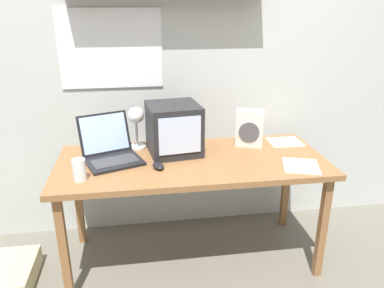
{
  "coord_description": "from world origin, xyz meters",
  "views": [
    {
      "loc": [
        -0.31,
        -2.08,
        1.62
      ],
      "look_at": [
        0.0,
        0.0,
        0.82
      ],
      "focal_mm": 35.0,
      "sensor_mm": 36.0,
      "label": 1
    }
  ],
  "objects_px": {
    "computer_mouse": "(158,166)",
    "desk_lamp": "(136,120)",
    "open_notebook": "(301,166)",
    "laptop": "(110,149)",
    "loose_paper_near_monitor": "(285,142)",
    "floor_cushion": "(1,276)",
    "juice_glass": "(79,171)",
    "crt_monitor": "(174,129)",
    "space_heater": "(250,128)",
    "corner_desk": "(192,168)"
  },
  "relations": [
    {
      "from": "computer_mouse",
      "to": "loose_paper_near_monitor",
      "type": "xyz_separation_m",
      "value": [
        0.89,
        0.3,
        -0.01
      ]
    },
    {
      "from": "loose_paper_near_monitor",
      "to": "computer_mouse",
      "type": "bearing_deg",
      "value": -161.21
    },
    {
      "from": "desk_lamp",
      "to": "computer_mouse",
      "type": "relative_size",
      "value": 2.51
    },
    {
      "from": "crt_monitor",
      "to": "floor_cushion",
      "type": "height_order",
      "value": "crt_monitor"
    },
    {
      "from": "loose_paper_near_monitor",
      "to": "desk_lamp",
      "type": "bearing_deg",
      "value": -179.61
    },
    {
      "from": "juice_glass",
      "to": "loose_paper_near_monitor",
      "type": "height_order",
      "value": "juice_glass"
    },
    {
      "from": "laptop",
      "to": "loose_paper_near_monitor",
      "type": "height_order",
      "value": "laptop"
    },
    {
      "from": "laptop",
      "to": "juice_glass",
      "type": "height_order",
      "value": "laptop"
    },
    {
      "from": "space_heater",
      "to": "computer_mouse",
      "type": "relative_size",
      "value": 2.07
    },
    {
      "from": "computer_mouse",
      "to": "open_notebook",
      "type": "xyz_separation_m",
      "value": [
        0.83,
        -0.09,
        -0.01
      ]
    },
    {
      "from": "laptop",
      "to": "desk_lamp",
      "type": "distance_m",
      "value": 0.24
    },
    {
      "from": "space_heater",
      "to": "floor_cushion",
      "type": "relative_size",
      "value": 0.61
    },
    {
      "from": "corner_desk",
      "to": "open_notebook",
      "type": "height_order",
      "value": "open_notebook"
    },
    {
      "from": "loose_paper_near_monitor",
      "to": "juice_glass",
      "type": "bearing_deg",
      "value": -163.3
    },
    {
      "from": "laptop",
      "to": "loose_paper_near_monitor",
      "type": "relative_size",
      "value": 1.94
    },
    {
      "from": "computer_mouse",
      "to": "open_notebook",
      "type": "relative_size",
      "value": 0.43
    },
    {
      "from": "crt_monitor",
      "to": "laptop",
      "type": "height_order",
      "value": "crt_monitor"
    },
    {
      "from": "floor_cushion",
      "to": "loose_paper_near_monitor",
      "type": "bearing_deg",
      "value": 8.98
    },
    {
      "from": "space_heater",
      "to": "computer_mouse",
      "type": "height_order",
      "value": "space_heater"
    },
    {
      "from": "corner_desk",
      "to": "crt_monitor",
      "type": "relative_size",
      "value": 4.61
    },
    {
      "from": "computer_mouse",
      "to": "crt_monitor",
      "type": "bearing_deg",
      "value": 63.71
    },
    {
      "from": "crt_monitor",
      "to": "desk_lamp",
      "type": "relative_size",
      "value": 1.21
    },
    {
      "from": "computer_mouse",
      "to": "loose_paper_near_monitor",
      "type": "distance_m",
      "value": 0.94
    },
    {
      "from": "crt_monitor",
      "to": "space_heater",
      "type": "xyz_separation_m",
      "value": [
        0.51,
        0.05,
        -0.04
      ]
    },
    {
      "from": "laptop",
      "to": "floor_cushion",
      "type": "relative_size",
      "value": 1.07
    },
    {
      "from": "juice_glass",
      "to": "computer_mouse",
      "type": "relative_size",
      "value": 1.04
    },
    {
      "from": "computer_mouse",
      "to": "desk_lamp",
      "type": "bearing_deg",
      "value": 111.11
    },
    {
      "from": "corner_desk",
      "to": "loose_paper_near_monitor",
      "type": "height_order",
      "value": "loose_paper_near_monitor"
    },
    {
      "from": "loose_paper_near_monitor",
      "to": "corner_desk",
      "type": "bearing_deg",
      "value": -163.48
    },
    {
      "from": "open_notebook",
      "to": "laptop",
      "type": "bearing_deg",
      "value": 165.99
    },
    {
      "from": "laptop",
      "to": "juice_glass",
      "type": "bearing_deg",
      "value": -138.12
    },
    {
      "from": "crt_monitor",
      "to": "laptop",
      "type": "relative_size",
      "value": 0.84
    },
    {
      "from": "laptop",
      "to": "computer_mouse",
      "type": "relative_size",
      "value": 3.63
    },
    {
      "from": "crt_monitor",
      "to": "juice_glass",
      "type": "distance_m",
      "value": 0.64
    },
    {
      "from": "computer_mouse",
      "to": "floor_cushion",
      "type": "relative_size",
      "value": 0.29
    },
    {
      "from": "corner_desk",
      "to": "juice_glass",
      "type": "xyz_separation_m",
      "value": [
        -0.64,
        -0.19,
        0.12
      ]
    },
    {
      "from": "desk_lamp",
      "to": "computer_mouse",
      "type": "distance_m",
      "value": 0.37
    },
    {
      "from": "corner_desk",
      "to": "laptop",
      "type": "height_order",
      "value": "laptop"
    },
    {
      "from": "crt_monitor",
      "to": "juice_glass",
      "type": "bearing_deg",
      "value": -156.05
    },
    {
      "from": "crt_monitor",
      "to": "open_notebook",
      "type": "distance_m",
      "value": 0.8
    },
    {
      "from": "corner_desk",
      "to": "loose_paper_near_monitor",
      "type": "xyz_separation_m",
      "value": [
        0.68,
        0.2,
        0.06
      ]
    },
    {
      "from": "corner_desk",
      "to": "open_notebook",
      "type": "relative_size",
      "value": 6.09
    },
    {
      "from": "loose_paper_near_monitor",
      "to": "open_notebook",
      "type": "bearing_deg",
      "value": -98.25
    },
    {
      "from": "floor_cushion",
      "to": "laptop",
      "type": "bearing_deg",
      "value": 14.11
    },
    {
      "from": "crt_monitor",
      "to": "juice_glass",
      "type": "xyz_separation_m",
      "value": [
        -0.54,
        -0.33,
        -0.1
      ]
    },
    {
      "from": "desk_lamp",
      "to": "floor_cushion",
      "type": "relative_size",
      "value": 0.74
    },
    {
      "from": "open_notebook",
      "to": "space_heater",
      "type": "bearing_deg",
      "value": 118.45
    },
    {
      "from": "desk_lamp",
      "to": "computer_mouse",
      "type": "height_order",
      "value": "desk_lamp"
    },
    {
      "from": "open_notebook",
      "to": "loose_paper_near_monitor",
      "type": "distance_m",
      "value": 0.4
    },
    {
      "from": "open_notebook",
      "to": "loose_paper_near_monitor",
      "type": "relative_size",
      "value": 1.23
    }
  ]
}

